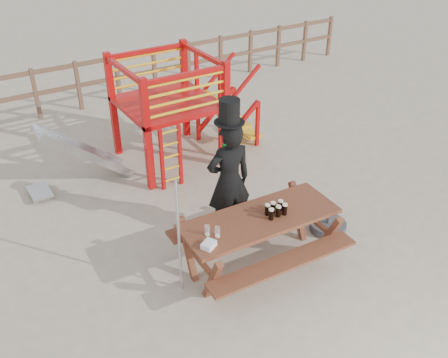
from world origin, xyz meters
TOP-DOWN VIEW (x-y plane):
  - ground at (0.00, 0.00)m, footprint 60.00×60.00m
  - back_fence at (0.00, 7.00)m, footprint 15.09×0.09m
  - playground_fort at (0.12, 3.58)m, footprint 4.71×1.84m
  - picnic_table at (-0.19, 0.05)m, footprint 2.31×1.66m
  - man_with_hat at (-0.14, 0.92)m, footprint 0.76×0.55m
  - metal_pole at (-1.36, 0.22)m, footprint 0.04×0.04m
  - parasol_base at (1.26, 0.15)m, footprint 0.59×0.59m
  - paper_bag at (-1.12, -0.14)m, footprint 0.22×0.21m
  - stout_pints at (0.03, -0.02)m, footprint 0.30×0.19m
  - empty_glasses at (-0.96, 0.04)m, footprint 0.17×0.17m

SIDE VIEW (x-z plane):
  - ground at x=0.00m, z-range 0.00..0.00m
  - parasol_base at x=1.26m, z-range -0.06..0.19m
  - picnic_table at x=-0.19m, z-range 0.11..0.98m
  - back_fence at x=0.00m, z-range 0.14..1.34m
  - metal_pole at x=-1.36m, z-range 0.00..1.75m
  - paper_bag at x=-1.12m, z-range 0.86..0.94m
  - empty_glasses at x=-0.96m, z-range 0.86..1.01m
  - stout_pints at x=0.03m, z-range 0.86..1.04m
  - man_with_hat at x=-0.14m, z-range -0.12..2.17m
  - playground_fort at x=0.12m, z-range 0.02..2.12m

